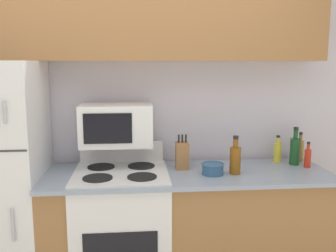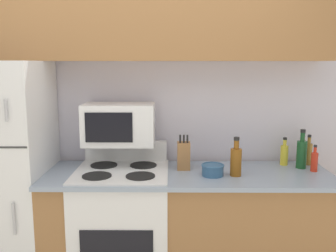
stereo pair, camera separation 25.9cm
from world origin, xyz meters
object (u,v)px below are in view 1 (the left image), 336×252
knife_block (182,155)px  bottle_hot_sauce (308,157)px  microwave (116,125)px  bowl (213,168)px  stove (122,230)px  bottle_whiskey (235,159)px  bottle_vinegar (300,150)px  bottle_cooking_spray (278,152)px  bottle_wine_green (295,150)px

knife_block → bottle_hot_sauce: knife_block is taller
microwave → bowl: size_ratio=3.25×
stove → bottle_whiskey: size_ratio=3.89×
bottle_hot_sauce → bottle_vinegar: size_ratio=0.83×
bottle_hot_sauce → bottle_cooking_spray: bottle_cooking_spray is taller
bowl → bottle_cooking_spray: size_ratio=0.75×
knife_block → bowl: 0.27m
bowl → bottle_whiskey: bearing=0.3°
stove → bottle_hot_sauce: bottle_hot_sauce is taller
stove → microwave: bearing=102.0°
knife_block → bottle_vinegar: size_ratio=1.11×
stove → bottle_hot_sauce: (1.42, 0.04, 0.51)m
bowl → bottle_wine_green: bottle_wine_green is taller
bottle_hot_sauce → microwave: bearing=175.5°
stove → bottle_wine_green: (1.36, 0.13, 0.55)m
bowl → bottle_hot_sauce: size_ratio=0.83×
knife_block → bowl: size_ratio=1.61×
bottle_wine_green → bowl: bearing=-163.8°
microwave → bottle_cooking_spray: bearing=2.8°
stove → microwave: microwave is taller
stove → bottle_vinegar: 1.56m
knife_block → bottle_whiskey: size_ratio=0.95×
bottle_whiskey → bottle_hot_sauce: bearing=10.7°
bottle_cooking_spray → bottle_whiskey: bottle_whiskey is taller
bowl → bottle_hot_sauce: 0.77m
bowl → bottle_hot_sauce: bearing=8.5°
stove → knife_block: knife_block is taller
bowl → bottle_cooking_spray: 0.66m
bowl → bottle_wine_green: (0.70, 0.20, 0.07)m
bottle_cooking_spray → bottle_wine_green: (0.10, -0.09, 0.03)m
stove → bottle_wine_green: 1.47m
bottle_cooking_spray → knife_block: bearing=-171.1°
stove → knife_block: (0.46, 0.09, 0.54)m
bowl → bottle_whiskey: size_ratio=0.59×
bottle_whiskey → bottle_vinegar: 0.69m
knife_block → bottle_whiskey: bearing=-24.4°
bottle_hot_sauce → bottle_cooking_spray: (-0.17, 0.18, 0.01)m
knife_block → bottle_whiskey: 0.40m
stove → bowl: stove is taller
microwave → bottle_wine_green: size_ratio=1.79×
stove → bottle_whiskey: bottle_whiskey is taller
knife_block → bottle_vinegar: bearing=7.8°
stove → knife_block: bearing=11.5°
microwave → bottle_whiskey: size_ratio=1.91×
bottle_wine_green → bottle_cooking_spray: bearing=139.9°
bottle_cooking_spray → stove: bearing=-170.2°
stove → bottle_vinegar: (1.45, 0.23, 0.53)m
stove → bottle_vinegar: bottle_vinegar is taller
bottle_hot_sauce → bottle_cooking_spray: bearing=134.1°
knife_block → bottle_wine_green: bearing=2.3°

